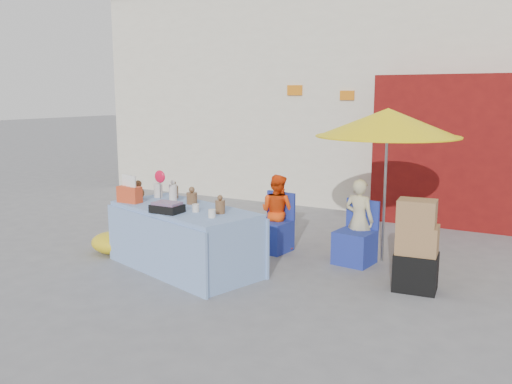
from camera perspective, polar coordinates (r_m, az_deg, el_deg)
The scene contains 10 objects.
ground at distance 6.90m, azimuth -2.73°, elevation -8.96°, with size 80.00×80.00×0.00m, color slate.
backdrop at distance 13.41m, azimuth 16.65°, elevation 13.38°, with size 14.00×8.00×7.80m.
market_table at distance 7.17m, azimuth -7.62°, elevation -4.75°, with size 2.35×1.60×1.30m.
chair_left at distance 7.96m, azimuth 1.80°, elevation -4.41°, with size 0.54×0.53×0.85m.
chair_right at distance 7.50m, azimuth 10.39°, elevation -5.50°, with size 0.54×0.53×0.85m.
vendor_orange at distance 8.01m, azimuth 2.24°, elevation -2.10°, with size 0.54×0.42×1.12m, color #FF470D.
vendor_beige at distance 7.54m, azimuth 10.78°, elevation -2.93°, with size 0.42×0.27×1.15m, color beige.
umbrella at distance 7.42m, azimuth 13.70°, elevation 7.05°, with size 1.90×1.90×2.09m.
box_stack at distance 6.59m, azimuth 16.53°, elevation -5.77°, with size 0.52×0.44×1.08m.
tarp_bundle at distance 8.11m, azimuth -14.75°, elevation -5.19°, with size 0.70×0.56×0.31m, color yellow.
Camera 1 is at (3.41, -5.55, 2.27)m, focal length 38.00 mm.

